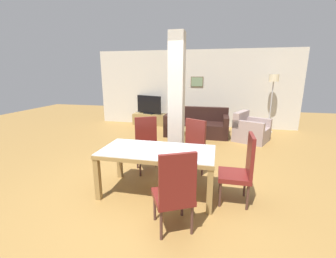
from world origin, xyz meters
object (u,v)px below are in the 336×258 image
tv_screen (149,105)px  sofa (197,126)px  dining_chair_head_right (241,168)px  coffee_table (188,136)px  armchair (250,131)px  dining_chair_far_left (147,143)px  dining_table (158,158)px  bottle (189,127)px  tv_stand (149,119)px  floor_lamp (273,84)px  dining_chair_far_right (192,147)px  dining_chair_near_right (175,191)px

tv_screen → sofa: bearing=170.7°
dining_chair_head_right → tv_screen: 5.54m
coffee_table → armchair: bearing=21.9°
dining_chair_far_left → dining_table: bearing=90.0°
dining_chair_head_right → bottle: dining_chair_head_right is taller
dining_chair_far_left → coffee_table: 1.98m
dining_table → dining_chair_head_right: 1.27m
armchair → coffee_table: bearing=-42.6°
dining_chair_far_left → tv_stand: dining_chair_far_left is taller
dining_chair_far_left → sofa: 2.92m
coffee_table → floor_lamp: floor_lamp is taller
coffee_table → dining_table: bearing=-92.7°
sofa → bottle: sofa is taller
dining_table → dining_chair_head_right: dining_chair_head_right is taller
dining_chair_far_right → armchair: (1.39, 2.59, -0.27)m
bottle → tv_screen: (-1.78, 2.18, 0.23)m
dining_table → tv_stand: size_ratio=1.48×
dining_table → dining_chair_near_right: dining_chair_near_right is taller
sofa → floor_lamp: size_ratio=1.02×
dining_chair_far_left → coffee_table: bearing=-134.8°
sofa → tv_stand: bearing=-29.6°
coffee_table → tv_screen: tv_screen is taller
bottle → dining_chair_head_right: bearing=-66.6°
dining_chair_far_left → dining_chair_far_right: bearing=149.7°
bottle → floor_lamp: floor_lamp is taller
dining_chair_far_right → floor_lamp: size_ratio=0.57×
dining_chair_head_right → bottle: 2.77m
dining_chair_head_right → coffee_table: size_ratio=1.74×
armchair → tv_screen: size_ratio=1.12×
armchair → tv_stand: size_ratio=0.94×
dining_chair_far_left → dining_chair_near_right: bearing=89.8°
bottle → tv_stand: bottle is taller
dining_table → sofa: 3.68m
armchair → dining_chair_near_right: bearing=7.4°
dining_chair_far_right → tv_screen: 4.44m
dining_table → sofa: bearing=85.8°
dining_chair_head_right → armchair: bearing=-9.5°
dining_chair_head_right → tv_screen: size_ratio=1.06×
dining_table → dining_chair_far_right: dining_chair_far_right is taller
dining_chair_far_right → armchair: bearing=-89.2°
dining_chair_far_right → tv_stand: size_ratio=0.88×
sofa → tv_stand: (-1.88, 1.07, -0.08)m
dining_chair_near_right → armchair: dining_chair_near_right is taller
floor_lamp → sofa: bearing=-158.3°
sofa → tv_screen: size_ratio=1.90×
dining_chair_head_right → coffee_table: (-1.14, 2.70, -0.34)m
sofa → tv_stand: sofa is taller
dining_chair_head_right → bottle: (-1.10, 2.54, -0.03)m
sofa → coffee_table: bearing=81.5°
dining_chair_far_right → tv_screen: (-2.06, 3.92, 0.20)m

